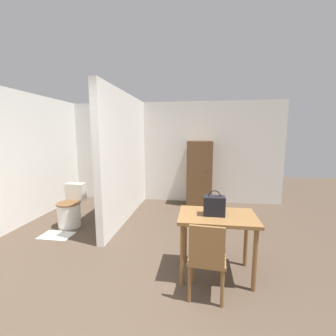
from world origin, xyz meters
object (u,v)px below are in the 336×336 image
(dining_table, at_px, (217,224))
(wooden_chair, at_px, (207,257))
(handbag, at_px, (214,205))
(toilet, at_px, (71,209))
(wooden_cabinet, at_px, (199,173))

(dining_table, xyz_separation_m, wooden_chair, (-0.13, -0.42, -0.19))
(dining_table, bearing_deg, handbag, -167.48)
(toilet, bearing_deg, handbag, -24.35)
(wooden_chair, relative_size, handbag, 2.79)
(wooden_chair, bearing_deg, toilet, 152.16)
(wooden_chair, xyz_separation_m, handbag, (0.09, 0.41, 0.42))
(wooden_chair, xyz_separation_m, toilet, (-2.47, 1.57, -0.14))
(wooden_chair, xyz_separation_m, wooden_cabinet, (-0.10, 3.21, 0.32))
(dining_table, height_order, wooden_chair, wooden_chair)
(wooden_cabinet, bearing_deg, toilet, -145.51)
(dining_table, relative_size, wooden_chair, 1.08)
(wooden_chair, height_order, toilet, wooden_chair)
(dining_table, bearing_deg, wooden_chair, -106.69)
(wooden_cabinet, bearing_deg, wooden_chair, -88.29)
(toilet, distance_m, wooden_cabinet, 2.92)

